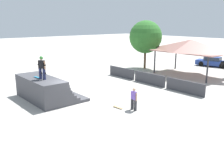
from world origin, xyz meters
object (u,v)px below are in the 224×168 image
at_px(parked_car_blue, 213,62).
at_px(skater_on_deck, 42,66).
at_px(skateboard_on_deck, 38,77).
at_px(tree_beside_pavilion, 146,37).
at_px(bystander_walking, 134,98).
at_px(skateboard_on_ground, 118,107).

bearing_deg(parked_car_blue, skater_on_deck, -101.86).
bearing_deg(parked_car_blue, skateboard_on_deck, -103.37).
bearing_deg(skateboard_on_deck, skater_on_deck, 0.90).
distance_m(skateboard_on_deck, tree_beside_pavilion, 16.74).
distance_m(skater_on_deck, tree_beside_pavilion, 16.72).
distance_m(bystander_walking, tree_beside_pavilion, 16.10).
xyz_separation_m(skateboard_on_ground, tree_beside_pavilion, (-9.16, 12.65, 3.90)).
height_order(skater_on_deck, skateboard_on_ground, skater_on_deck).
height_order(skateboard_on_deck, bystander_walking, skateboard_on_deck).
xyz_separation_m(skateboard_on_ground, parked_car_blue, (-4.28, 20.68, 0.54)).
bearing_deg(parked_car_blue, tree_beside_pavilion, -132.82).
distance_m(skateboard_on_deck, skateboard_on_ground, 6.36).
distance_m(skateboard_on_deck, bystander_walking, 7.33).
height_order(skateboard_on_deck, parked_car_blue, skateboard_on_deck).
relative_size(skater_on_deck, parked_car_blue, 0.37).
bearing_deg(skateboard_on_deck, bystander_walking, 25.67).
bearing_deg(bystander_walking, skateboard_on_deck, 38.81).
xyz_separation_m(skateboard_on_deck, parked_car_blue, (0.78, 24.12, -1.20)).
distance_m(skater_on_deck, parked_car_blue, 24.11).
bearing_deg(tree_beside_pavilion, skater_on_deck, -73.50).
bearing_deg(skateboard_on_deck, tree_beside_pavilion, 96.63).
relative_size(skateboard_on_ground, tree_beside_pavilion, 0.13).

